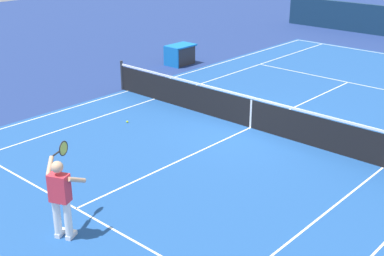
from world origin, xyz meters
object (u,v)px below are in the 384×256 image
object	(u,v)px
tennis_ball	(127,122)
equipment_cart_tarped	(180,54)
tennis_net	(251,112)
tennis_player_near	(61,195)

from	to	relation	value
tennis_ball	equipment_cart_tarped	xyz separation A→B (m)	(-6.27, -3.62, 0.40)
tennis_net	equipment_cart_tarped	xyz separation A→B (m)	(-4.08, -6.69, -0.05)
tennis_player_near	tennis_ball	world-z (taller)	tennis_player_near
tennis_net	tennis_player_near	distance (m)	7.25
tennis_net	tennis_ball	bearing A→B (deg)	-54.54
tennis_player_near	equipment_cart_tarped	bearing A→B (deg)	-146.69
tennis_player_near	tennis_net	bearing A→B (deg)	-174.29
tennis_ball	equipment_cart_tarped	size ratio (longest dim) A/B	0.05
tennis_net	tennis_ball	size ratio (longest dim) A/B	177.27
tennis_net	equipment_cart_tarped	bearing A→B (deg)	-121.38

